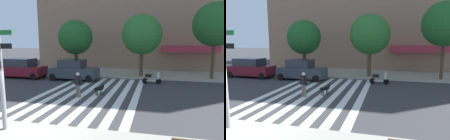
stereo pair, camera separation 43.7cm
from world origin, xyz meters
TOP-DOWN VIEW (x-y plane):
  - ground_plane at (0.00, 5.82)m, footprint 160.00×160.00m
  - sidewalk_far at (0.00, 14.64)m, footprint 80.00×6.00m
  - crosswalk_stripes at (0.30, 5.82)m, footprint 6.75×11.04m
  - parked_car_near_curb at (-8.47, 10.12)m, footprint 4.72×2.06m
  - parked_car_behind_first at (-2.88, 10.12)m, footprint 4.57×2.09m
  - parked_scooter at (4.37, 9.86)m, footprint 1.63×0.50m
  - street_tree_nearest at (-3.77, 12.86)m, footprint 3.64×3.64m
  - street_tree_middle at (3.23, 12.70)m, footprint 3.94×3.94m
  - street_tree_further at (9.82, 12.69)m, footprint 4.01×4.01m
  - pedestrian_dog_walker at (-0.23, 4.63)m, footprint 0.68×0.38m
  - dog_on_leash at (0.97, 5.47)m, footprint 0.55×1.00m

SIDE VIEW (x-z plane):
  - ground_plane at x=0.00m, z-range 0.00..0.00m
  - crosswalk_stripes at x=0.30m, z-range 0.00..0.01m
  - sidewalk_far at x=0.00m, z-range 0.00..0.15m
  - dog_on_leash at x=0.97m, z-range 0.12..0.77m
  - parked_scooter at x=4.37m, z-range -0.08..1.03m
  - parked_car_behind_first at x=-2.88m, z-range -0.05..1.88m
  - pedestrian_dog_walker at x=-0.23m, z-range 0.11..1.75m
  - parked_car_near_curb at x=-8.47m, z-range -0.02..1.90m
  - street_tree_nearest at x=-3.77m, z-range 1.16..6.88m
  - street_tree_middle at x=3.23m, z-range 1.22..7.33m
  - street_tree_further at x=9.82m, z-range 1.63..8.62m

